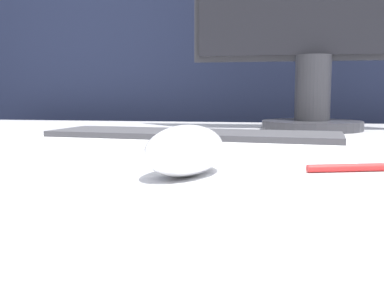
{
  "coord_description": "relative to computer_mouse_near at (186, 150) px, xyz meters",
  "views": [
    {
      "loc": [
        0.04,
        -0.66,
        0.83
      ],
      "look_at": [
        -0.04,
        -0.22,
        0.78
      ],
      "focal_mm": 42.0,
      "sensor_mm": 36.0,
      "label": 1
    }
  ],
  "objects": [
    {
      "name": "pen",
      "position": [
        0.19,
        0.06,
        -0.02
      ],
      "size": [
        0.15,
        0.05,
        0.01
      ],
      "rotation": [
        0.0,
        0.0,
        0.3
      ],
      "color": "red",
      "rests_on": "desk"
    },
    {
      "name": "keyboard",
      "position": [
        -0.03,
        0.21,
        -0.01
      ],
      "size": [
        0.44,
        0.18,
        0.02
      ],
      "rotation": [
        0.0,
        0.0,
        -0.11
      ],
      "color": "silver",
      "rests_on": "desk"
    },
    {
      "name": "computer_mouse_near",
      "position": [
        0.0,
        0.0,
        0.0
      ],
      "size": [
        0.09,
        0.12,
        0.05
      ],
      "rotation": [
        0.0,
        0.0,
        -0.33
      ],
      "color": "white",
      "rests_on": "desk"
    },
    {
      "name": "partition_panel",
      "position": [
        0.04,
        0.96,
        -0.16
      ],
      "size": [
        5.0,
        0.03,
        1.25
      ],
      "color": "black",
      "rests_on": "ground_plane"
    }
  ]
}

